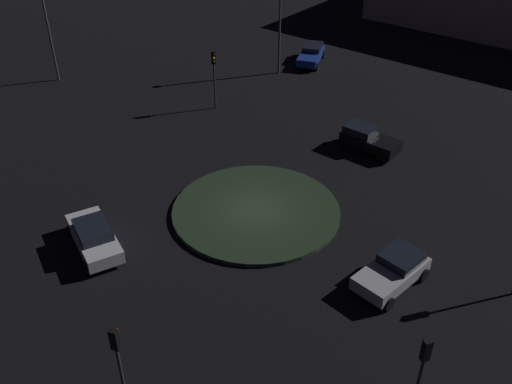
% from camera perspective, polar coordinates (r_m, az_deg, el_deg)
% --- Properties ---
extents(ground_plane, '(115.39, 115.39, 0.00)m').
position_cam_1_polar(ground_plane, '(32.06, -0.00, -2.04)').
color(ground_plane, black).
extents(roundabout_island, '(9.42, 9.42, 0.24)m').
position_cam_1_polar(roundabout_island, '(31.99, -0.00, -1.87)').
color(roundabout_island, '#263823').
rests_on(roundabout_island, ground_plane).
extents(car_silver, '(4.30, 3.60, 1.47)m').
position_cam_1_polar(car_silver, '(27.87, 13.56, -7.64)').
color(car_silver, silver).
rests_on(car_silver, ground_plane).
extents(car_blue, '(4.45, 1.95, 1.40)m').
position_cam_1_polar(car_blue, '(52.40, 5.55, 13.57)').
color(car_blue, '#1E38A5').
rests_on(car_blue, ground_plane).
extents(car_white, '(4.42, 4.43, 1.47)m').
position_cam_1_polar(car_white, '(30.21, -15.91, -4.31)').
color(car_white, white).
rests_on(car_white, ground_plane).
extents(car_black, '(3.14, 4.19, 1.54)m').
position_cam_1_polar(car_black, '(38.38, 11.16, 5.21)').
color(car_black, black).
rests_on(car_black, ground_plane).
extents(traffic_light_southwest, '(0.40, 0.37, 4.42)m').
position_cam_1_polar(traffic_light_southwest, '(42.58, -4.24, 12.19)').
color(traffic_light_southwest, '#2D2D2D').
rests_on(traffic_light_southwest, ground_plane).
extents(traffic_light_east, '(0.37, 0.32, 4.36)m').
position_cam_1_polar(traffic_light_east, '(21.09, -13.62, -15.60)').
color(traffic_light_east, '#2D2D2D').
rests_on(traffic_light_east, ground_plane).
extents(traffic_light_northeast, '(0.39, 0.38, 4.43)m').
position_cam_1_polar(traffic_light_northeast, '(20.96, 16.26, -16.41)').
color(traffic_light_northeast, '#2D2D2D').
rests_on(traffic_light_northeast, ground_plane).
extents(streetlamp_southwest, '(0.53, 0.53, 8.81)m').
position_cam_1_polar(streetlamp_southwest, '(49.63, -20.38, 16.60)').
color(streetlamp_southwest, '#4C4C51').
rests_on(streetlamp_southwest, ground_plane).
extents(streetlamp_west, '(0.48, 0.48, 7.88)m').
position_cam_1_polar(streetlamp_west, '(48.52, 2.41, 17.25)').
color(streetlamp_west, '#4C4C51').
rests_on(streetlamp_west, ground_plane).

